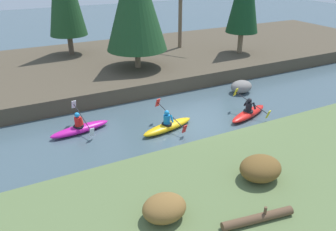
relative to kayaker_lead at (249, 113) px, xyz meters
The scene contains 11 objects.
ground_plane 2.70m from the kayaker_lead, 168.89° to the left, with size 90.00×90.00×0.00m, color #425660.
riverbank_near 6.17m from the kayaker_lead, 115.39° to the right, with size 44.00×7.08×0.81m.
riverbank_far 10.48m from the kayaker_lead, 104.62° to the left, with size 44.00×11.59×0.86m.
bare_tree_mid_downstream 11.71m from the kayaker_lead, 79.40° to the left, with size 3.81×3.77×6.94m.
shrub_clump_nearest 8.95m from the kayaker_lead, 144.44° to the right, with size 1.22×1.01×0.66m.
shrub_clump_second 6.31m from the kayaker_lead, 127.15° to the right, with size 1.38×1.15×0.75m.
kayaker_lead is the anchor object (origin of this frame).
kayaker_middle 4.25m from the kayaker_lead, behind, with size 2.79×2.06×1.20m.
kayaker_trailing 8.14m from the kayaker_lead, 164.56° to the left, with size 2.80×2.07×1.20m.
boulder_midstream 3.23m from the kayaker_lead, 58.41° to the left, with size 1.31×1.02×0.74m.
driftwood_log 8.25m from the kayaker_lead, 128.39° to the right, with size 2.09×0.57×0.44m.
Camera 1 is at (-7.58, -11.78, 7.16)m, focal length 35.00 mm.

